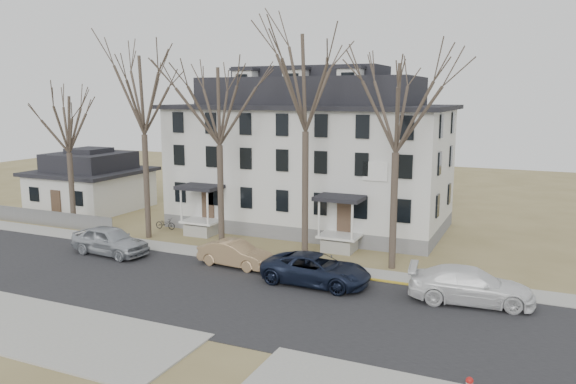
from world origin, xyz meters
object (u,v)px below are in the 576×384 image
at_px(bicycle_left, 165,224).
at_px(small_house, 91,184).
at_px(tree_far_left, 142,89).
at_px(tree_mid_right, 397,102).
at_px(car_silver, 110,241).
at_px(car_tan, 235,254).
at_px(tree_bungalow, 67,121).
at_px(tree_mid_left, 219,101).
at_px(tree_center, 306,76).
at_px(boarding_house, 310,156).
at_px(car_white, 471,286).
at_px(car_navy, 316,270).

bearing_deg(bicycle_left, small_house, 67.15).
relative_size(tree_far_left, bicycle_left, 8.40).
xyz_separation_m(tree_mid_right, car_silver, (-16.88, -4.59, -8.70)).
bearing_deg(tree_mid_right, car_tan, -157.53).
bearing_deg(tree_bungalow, tree_mid_left, 0.00).
distance_m(tree_center, tree_mid_right, 5.70).
distance_m(tree_far_left, car_tan, 13.63).
height_order(tree_mid_right, car_tan, tree_mid_right).
height_order(boarding_house, tree_bungalow, boarding_house).
xyz_separation_m(car_silver, car_white, (21.71, 0.62, -0.04)).
height_order(boarding_house, car_navy, boarding_house).
relative_size(car_silver, car_navy, 0.91).
height_order(tree_far_left, car_silver, tree_far_left).
bearing_deg(tree_center, bicycle_left, 169.07).
distance_m(small_house, bicycle_left, 11.50).
distance_m(tree_center, car_silver, 15.95).
bearing_deg(small_house, tree_mid_left, -20.03).
distance_m(tree_mid_left, car_tan, 9.99).
height_order(boarding_house, car_tan, boarding_house).
xyz_separation_m(tree_far_left, car_tan, (9.02, -3.51, -9.60)).
height_order(tree_bungalow, car_silver, tree_bungalow).
bearing_deg(boarding_house, car_white, -42.31).
xyz_separation_m(small_house, tree_mid_right, (28.50, -6.20, 7.35)).
height_order(tree_far_left, car_tan, tree_far_left).
relative_size(boarding_house, tree_far_left, 1.52).
height_order(tree_mid_left, bicycle_left, tree_mid_left).
distance_m(small_house, car_navy, 27.72).
height_order(small_house, car_tan, small_house).
height_order(tree_far_left, car_white, tree_far_left).
distance_m(small_house, car_tan, 22.30).
xyz_separation_m(tree_mid_left, car_tan, (3.02, -3.51, -8.86)).
distance_m(tree_bungalow, bicycle_left, 10.47).
bearing_deg(boarding_house, small_house, -174.41).
height_order(boarding_house, tree_mid_left, tree_mid_left).
height_order(boarding_house, car_silver, boarding_house).
xyz_separation_m(boarding_house, tree_mid_left, (-3.00, -8.15, 4.22)).
bearing_deg(bicycle_left, boarding_house, -61.36).
relative_size(boarding_house, tree_center, 1.41).
bearing_deg(tree_far_left, tree_mid_left, 0.00).
relative_size(tree_bungalow, bicycle_left, 6.60).
distance_m(tree_bungalow, car_silver, 11.45).
bearing_deg(tree_bungalow, car_tan, -12.34).
distance_m(tree_far_left, bicycle_left, 10.20).
bearing_deg(boarding_house, tree_mid_right, -43.81).
bearing_deg(tree_far_left, car_white, -10.09).
height_order(tree_mid_left, tree_center, tree_center).
bearing_deg(car_tan, bicycle_left, 62.82).
height_order(small_house, car_silver, small_house).
bearing_deg(tree_bungalow, tree_far_left, 0.00).
distance_m(tree_mid_right, bicycle_left, 20.17).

